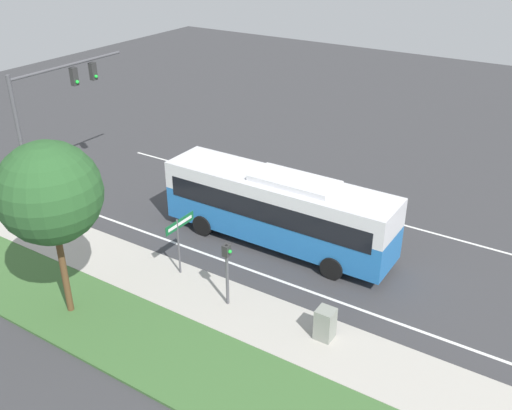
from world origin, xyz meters
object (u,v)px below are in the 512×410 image
Objects in this scene: signal_gantry at (52,106)px; pedestrian_signal at (227,265)px; utility_cabinet at (325,324)px; street_sign at (179,234)px; bus at (278,206)px.

signal_gantry reaches higher than pedestrian_signal.
signal_gantry reaches higher than utility_cabinet.
signal_gantry is 2.68× the size of street_sign.
pedestrian_signal is at bearing -103.92° from signal_gantry.
pedestrian_signal is 4.13m from utility_cabinet.
pedestrian_signal reaches higher than utility_cabinet.
bus is at bearing -81.13° from signal_gantry.
bus is 3.94× the size of pedestrian_signal.
street_sign is at bearing 75.32° from pedestrian_signal.
signal_gantry is 10.45m from street_sign.
street_sign is (-4.21, 2.09, -0.02)m from bus.
utility_cabinet is (-4.73, -4.73, -1.20)m from bus.
pedestrian_signal is at bearing 93.26° from utility_cabinet.
bus is at bearing 8.82° from pedestrian_signal.
street_sign reaches higher than utility_cabinet.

